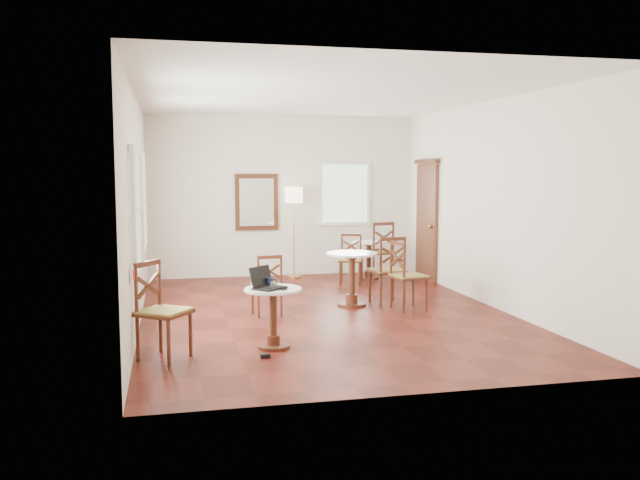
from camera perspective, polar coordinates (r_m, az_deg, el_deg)
The scene contains 17 objects.
ground at distance 9.42m, azimuth 0.40°, elevation -6.25°, with size 7.00×7.00×0.00m, color #4F140D.
room_shell at distance 9.46m, azimuth -0.32°, elevation 5.34°, with size 5.02×7.02×3.01m.
cafe_table_near at distance 7.55m, azimuth -4.02°, elevation -6.06°, with size 0.64×0.64×0.68m.
cafe_table_mid at distance 9.86m, azimuth 2.73°, elevation -2.81°, with size 0.75×0.75×0.79m.
cafe_table_back at distance 12.32m, azimuth 4.18°, elevation -1.35°, with size 0.65×0.65×0.69m.
chair_near_a at distance 9.21m, azimuth -4.53°, elevation -3.86°, with size 0.44×0.44×0.85m.
chair_near_b at distance 7.29m, azimuth -13.35°, elevation -5.88°, with size 0.67×0.67×1.04m.
chair_mid_a at distance 10.01m, azimuth 5.80°, elevation -2.59°, with size 0.52×0.52×1.02m.
chair_mid_b at distance 9.64m, azimuth 7.43°, elevation -3.04°, with size 0.53×0.53×0.99m.
chair_back_a at distance 12.09m, azimuth 4.98°, elevation -0.98°, with size 0.60×0.60×1.08m.
chair_back_b at distance 11.74m, azimuth 2.62°, elevation -1.65°, with size 0.52×0.52×0.88m.
floor_lamp at distance 12.33m, azimuth -2.25°, elevation 3.34°, with size 0.33×0.33×1.69m.
laptop at distance 7.48m, azimuth -4.64°, elevation -3.68°, with size 0.44×0.44×0.24m.
mouse at distance 7.40m, azimuth -3.12°, elevation -4.09°, with size 0.10×0.06×0.04m, color black.
navy_mug at distance 7.58m, azimuth -4.28°, elevation -3.61°, with size 0.13×0.09×0.10m.
water_glass at distance 7.37m, azimuth -4.03°, elevation -3.91°, with size 0.06×0.06×0.10m, color white.
power_adapter at distance 7.26m, azimuth -4.69°, elevation -9.81°, with size 0.10×0.06×0.04m, color black.
Camera 1 is at (-2.09, -8.96, 1.99)m, focal length 37.55 mm.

